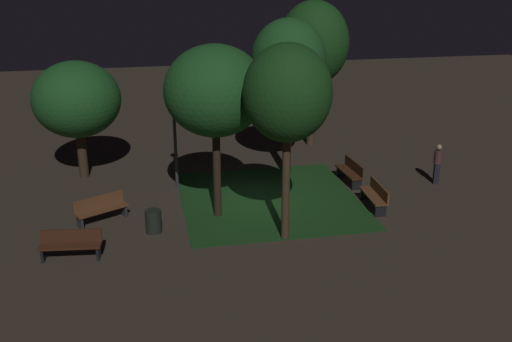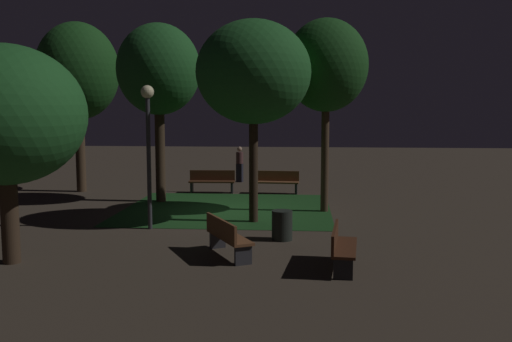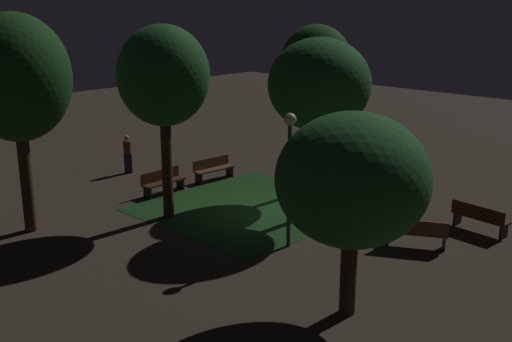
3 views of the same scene
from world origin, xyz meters
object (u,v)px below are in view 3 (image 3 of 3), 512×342
(tree_right_canopy, at_px, (163,77))
(pedestrian, at_px, (128,153))
(tree_back_left, at_px, (352,180))
(lamp_post_plaza_east, at_px, (290,156))
(bench_lawn_edge, at_px, (416,232))
(bench_back_row, at_px, (479,217))
(tree_tall_center, at_px, (319,85))
(bench_front_left, at_px, (213,168))
(tree_near_wall, at_px, (16,79))
(trash_bin, at_px, (388,212))
(tree_lawn_side, at_px, (316,66))
(bench_path_side, at_px, (163,181))

(tree_right_canopy, bearing_deg, pedestrian, -112.16)
(tree_back_left, relative_size, lamp_post_plaza_east, 1.19)
(bench_lawn_edge, height_order, tree_right_canopy, tree_right_canopy)
(lamp_post_plaza_east, height_order, pedestrian, lamp_post_plaza_east)
(bench_back_row, height_order, tree_back_left, tree_back_left)
(bench_back_row, distance_m, tree_tall_center, 6.50)
(bench_front_left, relative_size, tree_tall_center, 0.31)
(tree_near_wall, xyz_separation_m, lamp_post_plaza_east, (-4.62, 6.70, -2.00))
(bench_front_left, bearing_deg, pedestrian, -61.37)
(bench_back_row, relative_size, pedestrian, 1.14)
(tree_right_canopy, bearing_deg, lamp_post_plaza_east, 100.34)
(tree_back_left, height_order, tree_right_canopy, tree_right_canopy)
(tree_near_wall, height_order, trash_bin, tree_near_wall)
(tree_lawn_side, xyz_separation_m, pedestrian, (3.54, -7.04, -3.82))
(bench_path_side, bearing_deg, tree_right_canopy, 56.10)
(tree_near_wall, xyz_separation_m, trash_bin, (-8.34, 7.74, -4.38))
(tree_tall_center, xyz_separation_m, lamp_post_plaza_east, (2.80, 1.20, -1.62))
(bench_back_row, distance_m, tree_lawn_side, 7.78)
(bench_back_row, height_order, bench_lawn_edge, same)
(tree_lawn_side, relative_size, trash_bin, 8.10)
(bench_path_side, height_order, bench_back_row, same)
(bench_back_row, relative_size, trash_bin, 2.42)
(bench_lawn_edge, bearing_deg, tree_lawn_side, -112.85)
(tree_lawn_side, relative_size, tree_right_canopy, 0.98)
(bench_front_left, distance_m, tree_near_wall, 8.93)
(bench_path_side, xyz_separation_m, tree_back_left, (2.78, 10.44, 2.72))
(tree_near_wall, distance_m, tree_right_canopy, 4.35)
(tree_right_canopy, bearing_deg, bench_path_side, -123.90)
(tree_back_left, height_order, tree_tall_center, tree_tall_center)
(trash_bin, bearing_deg, tree_tall_center, -67.56)
(lamp_post_plaza_east, bearing_deg, trash_bin, 164.47)
(lamp_post_plaza_east, bearing_deg, tree_near_wall, -55.41)
(tree_lawn_side, bearing_deg, pedestrian, -63.33)
(bench_back_row, height_order, tree_right_canopy, tree_right_canopy)
(tree_back_left, xyz_separation_m, trash_bin, (-5.83, -2.60, -2.82))
(tree_tall_center, bearing_deg, tree_lawn_side, -139.25)
(tree_near_wall, bearing_deg, lamp_post_plaza_east, 124.59)
(bench_path_side, relative_size, tree_near_wall, 0.27)
(bench_path_side, xyz_separation_m, bench_lawn_edge, (-1.84, 9.55, 0.00))
(tree_lawn_side, bearing_deg, tree_back_left, 43.43)
(bench_front_left, height_order, tree_tall_center, tree_tall_center)
(trash_bin, bearing_deg, pedestrian, -78.34)
(bench_back_row, bearing_deg, trash_bin, -61.69)
(tree_lawn_side, distance_m, tree_tall_center, 2.87)
(tree_right_canopy, bearing_deg, bench_lawn_edge, 114.60)
(bench_front_left, relative_size, tree_right_canopy, 0.29)
(tree_near_wall, bearing_deg, tree_tall_center, 143.43)
(bench_path_side, xyz_separation_m, tree_tall_center, (-2.12, 5.61, 3.89))
(tree_right_canopy, distance_m, pedestrian, 7.09)
(tree_back_left, xyz_separation_m, pedestrian, (-3.53, -13.73, -2.36))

